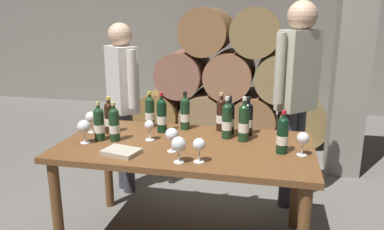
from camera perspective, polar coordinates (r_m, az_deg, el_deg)
The scene contains 26 objects.
cellar_back_wall at distance 6.58m, azimuth 7.67°, elevation 13.12°, with size 10.00×0.24×2.80m, color gray.
barrel_stack at distance 5.06m, azimuth 5.84°, elevation 4.91°, with size 2.49×0.90×1.69m.
stone_pillar at distance 4.04m, azimuth 23.22°, elevation 9.43°, with size 0.32×0.32×2.60m, color gray.
dining_table at distance 2.60m, azimuth -0.95°, elevation -6.27°, with size 1.70×0.90×0.76m.
wine_bottle_0 at distance 2.65m, azimuth -11.67°, elevation -1.35°, with size 0.07×0.07×0.27m.
wine_bottle_1 at distance 2.93m, azimuth -6.39°, elevation 0.52°, with size 0.07×0.07×0.28m.
wine_bottle_2 at distance 2.66m, azimuth 5.30°, elevation -0.83°, with size 0.07×0.07×0.30m.
wine_bottle_3 at distance 2.43m, azimuth 13.53°, elevation -2.90°, with size 0.07×0.07×0.28m.
wine_bottle_4 at distance 2.79m, azimuth -4.58°, elevation -0.03°, with size 0.07×0.07×0.30m.
wine_bottle_5 at distance 2.68m, azimuth -13.87°, elevation -1.27°, with size 0.07×0.07×0.27m.
wine_bottle_6 at distance 2.83m, azimuth 4.43°, elevation 0.12°, with size 0.07×0.07×0.29m.
wine_bottle_7 at distance 2.83m, azimuth -12.37°, elevation -0.34°, with size 0.07×0.07×0.27m.
wine_bottle_8 at distance 2.75m, azimuth 5.69°, elevation -0.39°, with size 0.07×0.07×0.28m.
wine_bottle_9 at distance 2.86m, azimuth -1.06°, elevation 0.31°, with size 0.07×0.07×0.29m.
wine_bottle_10 at distance 2.75m, azimuth 8.44°, elevation -0.51°, with size 0.07×0.07×0.28m.
wine_bottle_11 at distance 2.61m, azimuth 7.83°, elevation -1.10°, with size 0.07×0.07×0.31m.
wine_glass_0 at distance 2.87m, azimuth -15.00°, elevation -0.41°, with size 0.09×0.09×0.16m.
wine_glass_1 at distance 2.22m, azimuth 1.09°, elevation -4.59°, with size 0.08×0.08×0.15m.
wine_glass_2 at distance 2.65m, azimuth -16.03°, elevation -1.76°, with size 0.09×0.09×0.16m.
wine_glass_3 at distance 2.40m, azimuth -3.07°, elevation -3.03°, with size 0.08×0.08×0.16m.
wine_glass_4 at distance 2.43m, azimuth 16.42°, elevation -3.50°, with size 0.08×0.08×0.15m.
wine_glass_5 at distance 2.22m, azimuth -2.03°, elevation -4.48°, with size 0.09×0.09×0.16m.
wine_glass_6 at distance 2.63m, azimuth -6.46°, elevation -1.68°, with size 0.07×0.07×0.14m.
tasting_notebook at distance 2.43m, azimuth -10.64°, elevation -5.46°, with size 0.22×0.16×0.03m, color #B2A893.
sommelier_presenting at distance 3.16m, azimuth 15.60°, elevation 4.13°, with size 0.37×0.37×1.72m.
taster_seated_left at distance 3.41m, azimuth -10.43°, elevation 3.13°, with size 0.38×0.37×1.54m.
Camera 1 is at (0.56, -2.35, 1.62)m, focal length 35.29 mm.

